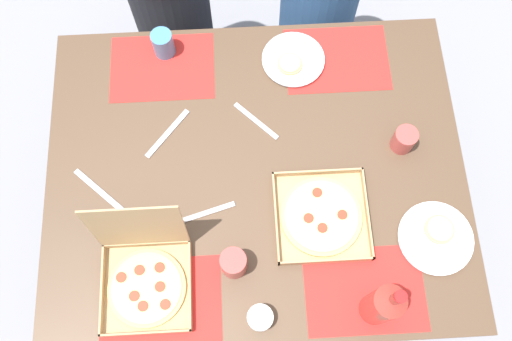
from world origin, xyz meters
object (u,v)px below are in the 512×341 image
object	(u,v)px
cup_clear_left	(234,263)
condiment_bowl	(260,318)
soda_bottle	(384,305)
diner_left_seat	(171,5)
plate_middle	(436,237)
pizza_box_edge_far	(145,275)
cup_red	(404,140)
plate_far_right	(293,60)
pizza_box_corner_right	(321,216)
cup_dark	(163,44)

from	to	relation	value
cup_clear_left	condiment_bowl	size ratio (longest dim) A/B	1.31
soda_bottle	diner_left_seat	size ratio (longest dim) A/B	0.27
plate_middle	pizza_box_edge_far	bearing A→B (deg)	-175.27
soda_bottle	cup_red	size ratio (longest dim) A/B	3.79
pizza_box_edge_far	plate_far_right	size ratio (longest dim) A/B	1.38
soda_bottle	condiment_bowl	bearing A→B (deg)	-178.62
pizza_box_corner_right	condiment_bowl	xyz separation A→B (m)	(-0.21, -0.30, 0.01)
plate_far_right	plate_middle	size ratio (longest dim) A/B	0.94
soda_bottle	cup_clear_left	bearing A→B (deg)	159.74
condiment_bowl	diner_left_seat	size ratio (longest dim) A/B	0.06
plate_middle	cup_clear_left	size ratio (longest dim) A/B	2.33
cup_red	condiment_bowl	distance (m)	0.72
condiment_bowl	diner_left_seat	bearing A→B (deg)	102.94
pizza_box_corner_right	cup_dark	distance (m)	0.80
plate_middle	diner_left_seat	distance (m)	1.37
pizza_box_edge_far	plate_far_right	distance (m)	0.88
plate_far_right	cup_dark	world-z (taller)	cup_dark
cup_red	cup_clear_left	xyz separation A→B (m)	(-0.56, -0.37, 0.01)
pizza_box_corner_right	condiment_bowl	size ratio (longest dim) A/B	3.80
soda_bottle	diner_left_seat	distance (m)	1.45
cup_red	diner_left_seat	bearing A→B (deg)	136.60
cup_clear_left	condiment_bowl	distance (m)	0.18
soda_bottle	plate_middle	bearing A→B (deg)	43.22
soda_bottle	condiment_bowl	size ratio (longest dim) A/B	4.22
plate_far_right	cup_dark	size ratio (longest dim) A/B	2.23
plate_middle	soda_bottle	world-z (taller)	soda_bottle
pizza_box_corner_right	diner_left_seat	world-z (taller)	diner_left_seat
cup_dark	cup_red	world-z (taller)	cup_dark
soda_bottle	cup_dark	world-z (taller)	soda_bottle
cup_red	cup_clear_left	distance (m)	0.68
plate_middle	condiment_bowl	bearing A→B (deg)	-159.07
pizza_box_corner_right	cup_dark	size ratio (longest dim) A/B	2.96
cup_dark	cup_clear_left	distance (m)	0.80
plate_middle	cup_clear_left	xyz separation A→B (m)	(-0.63, -0.05, 0.04)
plate_middle	plate_far_right	bearing A→B (deg)	121.15
pizza_box_corner_right	pizza_box_edge_far	size ratio (longest dim) A/B	0.97
pizza_box_corner_right	plate_middle	distance (m)	0.36
plate_far_right	pizza_box_edge_far	bearing A→B (deg)	-124.44
pizza_box_edge_far	soda_bottle	size ratio (longest dim) A/B	0.93
cup_dark	diner_left_seat	distance (m)	0.42
pizza_box_edge_far	cup_dark	distance (m)	0.79
cup_clear_left	diner_left_seat	xyz separation A→B (m)	(-0.22, 1.11, -0.25)
condiment_bowl	pizza_box_edge_far	bearing A→B (deg)	157.35
cup_dark	condiment_bowl	bearing A→B (deg)	-73.06
cup_red	diner_left_seat	size ratio (longest dim) A/B	0.07
plate_far_right	soda_bottle	bearing A→B (deg)	-78.41
cup_red	condiment_bowl	xyz separation A→B (m)	(-0.49, -0.53, -0.02)
pizza_box_edge_far	condiment_bowl	size ratio (longest dim) A/B	3.93
soda_bottle	diner_left_seat	world-z (taller)	diner_left_seat
pizza_box_edge_far	soda_bottle	xyz separation A→B (m)	(0.67, -0.13, 0.09)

